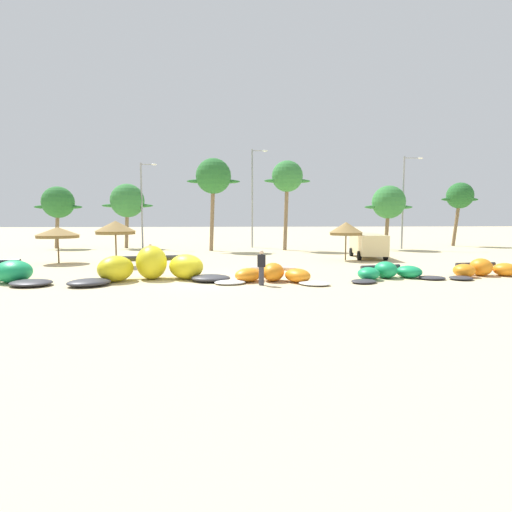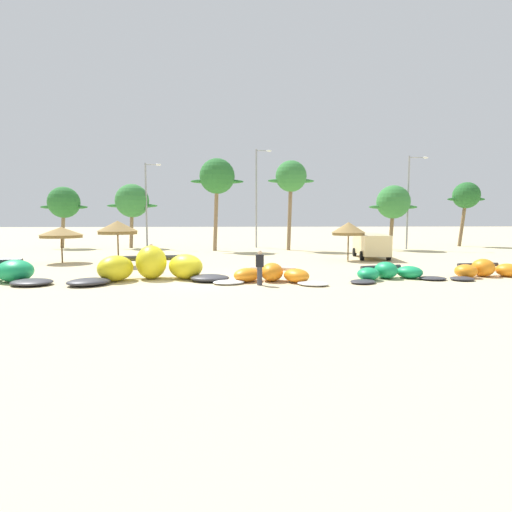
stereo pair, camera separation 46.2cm
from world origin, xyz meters
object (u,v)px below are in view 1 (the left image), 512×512
object	(u,v)px
kite_left_of_center	(273,275)
lamppost_east_center	(405,197)
palm_right_of_gap	(460,196)
palm_center_right	(389,203)
beach_umbrella_near_van	(58,233)
parked_van	(368,244)
lamppost_west	(143,201)
kite_right_of_center	(485,270)
person_near_kites	(261,268)
palm_center_left	(287,178)
kite_left	(152,267)
beach_umbrella_near_palms	(346,229)
lamppost_west_center	(253,194)
palm_left	(127,201)
kite_center	(389,272)
palm_leftmost	(58,203)
palm_left_of_gap	(213,177)
person_by_umbrellas	(150,258)
beach_umbrella_middle	(115,227)

from	to	relation	value
kite_left_of_center	lamppost_east_center	distance (m)	26.48
palm_right_of_gap	lamppost_east_center	xyz separation A→B (m)	(-8.05, -3.88, -0.33)
palm_center_right	lamppost_east_center	world-z (taller)	lamppost_east_center
beach_umbrella_near_van	parked_van	distance (m)	22.53
lamppost_west	kite_right_of_center	bearing A→B (deg)	-46.08
person_near_kites	palm_center_left	bearing A→B (deg)	77.95
parked_van	lamppost_west	bearing A→B (deg)	147.93
kite_left	palm_right_of_gap	size ratio (longest dim) A/B	1.11
beach_umbrella_near_palms	lamppost_west_center	world-z (taller)	lamppost_west_center
palm_left	lamppost_west	distance (m)	1.77
kite_center	lamppost_west_center	xyz separation A→B (m)	(-5.13, 23.37, 5.31)
palm_leftmost	kite_left_of_center	bearing A→B (deg)	-52.01
beach_umbrella_near_palms	palm_center_left	bearing A→B (deg)	104.96
palm_left_of_gap	lamppost_east_center	distance (m)	19.08
lamppost_west	kite_left	bearing A→B (deg)	-78.77
palm_leftmost	lamppost_east_center	bearing A→B (deg)	-6.04
kite_left	kite_center	bearing A→B (deg)	-2.50
parked_van	palm_right_of_gap	size ratio (longest dim) A/B	0.80
palm_leftmost	palm_left	distance (m)	6.97
person_near_kites	palm_leftmost	bearing A→B (deg)	126.03
parked_van	person_by_umbrellas	world-z (taller)	parked_van
lamppost_east_center	lamppost_west_center	bearing A→B (deg)	167.77
parked_van	palm_center_right	distance (m)	10.42
person_near_kites	palm_left_of_gap	xyz separation A→B (m)	(-2.54, 20.77, 6.10)
beach_umbrella_near_van	beach_umbrella_near_palms	size ratio (longest dim) A/B	1.03
person_near_kites	kite_right_of_center	bearing A→B (deg)	8.91
beach_umbrella_near_van	palm_leftmost	xyz separation A→B (m)	(-5.45, 14.79, 2.55)
kite_left	person_by_umbrellas	world-z (taller)	kite_left
parked_van	lamppost_east_center	bearing A→B (deg)	52.60
lamppost_east_center	person_near_kites	bearing A→B (deg)	-127.25
kite_right_of_center	palm_left_of_gap	xyz separation A→B (m)	(-14.59, 18.88, 6.56)
kite_left	lamppost_east_center	size ratio (longest dim) A/B	0.85
kite_center	palm_right_of_gap	bearing A→B (deg)	53.41
kite_left	beach_umbrella_middle	world-z (taller)	beach_umbrella_middle
palm_left	palm_center_right	distance (m)	26.29
beach_umbrella_near_van	palm_left_of_gap	bearing A→B (deg)	44.54
kite_center	lamppost_east_center	bearing A→B (deg)	64.10
palm_center_left	palm_right_of_gap	distance (m)	20.54
person_near_kites	palm_center_right	world-z (taller)	palm_center_right
beach_umbrella_middle	palm_left_of_gap	bearing A→B (deg)	64.33
kite_right_of_center	beach_umbrella_middle	world-z (taller)	beach_umbrella_middle
kite_center	palm_center_left	distance (m)	20.75
palm_center_right	beach_umbrella_near_palms	bearing A→B (deg)	-125.81
kite_center	beach_umbrella_near_van	size ratio (longest dim) A/B	1.87
kite_right_of_center	palm_leftmost	bearing A→B (deg)	142.45
palm_left	lamppost_east_center	xyz separation A→B (m)	(27.88, -3.49, 0.32)
palm_center_right	kite_left_of_center	bearing A→B (deg)	-124.76
person_by_umbrellas	palm_center_left	xyz separation A→B (m)	(10.38, 15.71, 6.13)
person_by_umbrellas	lamppost_west	world-z (taller)	lamppost_west
palm_right_of_gap	lamppost_east_center	size ratio (longest dim) A/B	0.76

